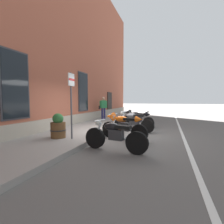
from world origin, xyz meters
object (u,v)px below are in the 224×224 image
motorcycle_orange_sport (122,125)px  pedestrian_striped_shirt (103,107)px  motorcycle_black_naked (114,136)px  motorcycle_black_sport (136,118)px  motorcycle_grey_naked (133,122)px  barrel_planter (58,127)px  parking_sign (71,96)px

motorcycle_orange_sport → pedestrian_striped_shirt: size_ratio=1.22×
motorcycle_black_naked → motorcycle_black_sport: bearing=2.7°
motorcycle_grey_naked → motorcycle_black_naked: bearing=-178.1°
motorcycle_black_sport → pedestrian_striped_shirt: (2.09, 2.88, 0.53)m
motorcycle_black_sport → motorcycle_black_naked: bearing=-177.3°
pedestrian_striped_shirt → motorcycle_black_sport: bearing=-126.0°
motorcycle_orange_sport → motorcycle_black_sport: bearing=0.4°
motorcycle_grey_naked → barrel_planter: 3.65m
pedestrian_striped_shirt → motorcycle_black_naked: bearing=-155.5°
motorcycle_grey_naked → motorcycle_black_sport: bearing=4.6°
parking_sign → motorcycle_black_sport: bearing=-19.8°
motorcycle_black_naked → pedestrian_striped_shirt: pedestrian_striped_shirt is taller
motorcycle_orange_sport → parking_sign: bearing=127.0°
motorcycle_black_naked → motorcycle_orange_sport: 1.62m
pedestrian_striped_shirt → barrel_planter: size_ratio=1.80×
motorcycle_black_naked → barrel_planter: 2.39m
parking_sign → barrel_planter: bearing=90.4°
motorcycle_black_naked → pedestrian_striped_shirt: (6.80, 3.10, 0.60)m
parking_sign → motorcycle_orange_sport: bearing=-53.0°
motorcycle_black_naked → motorcycle_orange_sport: (1.60, 0.20, 0.10)m
motorcycle_black_sport → pedestrian_striped_shirt: 3.60m
motorcycle_orange_sport → motorcycle_black_sport: size_ratio=1.02×
motorcycle_orange_sport → barrel_planter: 2.45m
barrel_planter → parking_sign: bearing=-89.6°
motorcycle_black_naked → pedestrian_striped_shirt: size_ratio=1.26×
parking_sign → barrel_planter: 1.29m
parking_sign → motorcycle_black_naked: bearing=-103.6°
motorcycle_black_sport → parking_sign: size_ratio=0.83×
motorcycle_black_sport → barrel_planter: 4.78m
motorcycle_grey_naked → motorcycle_orange_sport: bearing=176.9°
motorcycle_grey_naked → pedestrian_striped_shirt: 4.64m
motorcycle_black_sport → parking_sign: (-4.28, 1.54, 1.14)m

